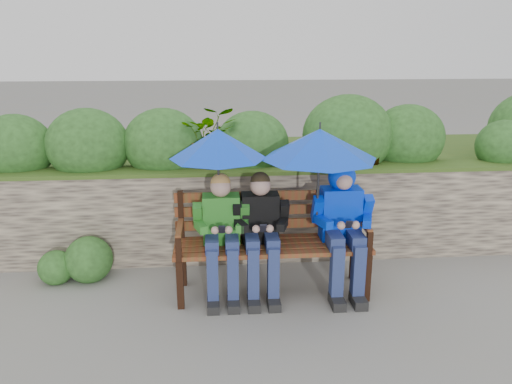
{
  "coord_description": "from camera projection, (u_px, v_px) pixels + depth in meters",
  "views": [
    {
      "loc": [
        -0.38,
        -4.41,
        2.29
      ],
      "look_at": [
        0.0,
        0.1,
        0.95
      ],
      "focal_mm": 35.0,
      "sensor_mm": 36.0,
      "label": 1
    }
  ],
  "objects": [
    {
      "name": "umbrella_left",
      "position": [
        218.0,
        144.0,
        4.42
      ],
      "size": [
        0.87,
        0.87,
        0.92
      ],
      "color": "#093BD3",
      "rests_on": "ground"
    },
    {
      "name": "park_bench",
      "position": [
        271.0,
        236.0,
        4.73
      ],
      "size": [
        1.83,
        0.54,
        0.97
      ],
      "color": "black",
      "rests_on": "ground"
    },
    {
      "name": "boy_left",
      "position": [
        222.0,
        230.0,
        4.58
      ],
      "size": [
        0.51,
        0.59,
        1.17
      ],
      "color": "#1D7E1B",
      "rests_on": "ground"
    },
    {
      "name": "umbrella_right",
      "position": [
        319.0,
        144.0,
        4.43
      ],
      "size": [
        1.06,
        1.06,
        0.9
      ],
      "color": "#093BD3",
      "rests_on": "ground"
    },
    {
      "name": "garden_backdrop",
      "position": [
        237.0,
        180.0,
        6.2
      ],
      "size": [
        8.0,
        2.84,
        1.89
      ],
      "color": "#433B34",
      "rests_on": "ground"
    },
    {
      "name": "ground",
      "position": [
        257.0,
        287.0,
        4.9
      ],
      "size": [
        60.0,
        60.0,
        0.0
      ],
      "primitive_type": "plane",
      "color": "slate",
      "rests_on": "ground"
    },
    {
      "name": "boy_middle",
      "position": [
        261.0,
        228.0,
        4.61
      ],
      "size": [
        0.52,
        0.6,
        1.18
      ],
      "color": "black",
      "rests_on": "ground"
    },
    {
      "name": "boy_right",
      "position": [
        343.0,
        218.0,
        4.65
      ],
      "size": [
        0.56,
        0.68,
        1.24
      ],
      "color": "#0634D3",
      "rests_on": "ground"
    }
  ]
}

